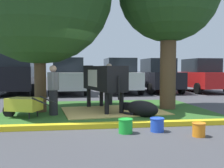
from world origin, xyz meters
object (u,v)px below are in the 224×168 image
at_px(bucket_orange, 199,129).
at_px(cow_holstein, 103,78).
at_px(person_visitor_near, 53,89).
at_px(sedan_silver, 68,76).
at_px(hatchback_white, 119,76).
at_px(suv_black, 19,71).
at_px(sedan_blue, 158,76).
at_px(bucket_blue, 157,124).
at_px(bucket_green, 126,126).
at_px(person_handler, 109,83).
at_px(sedan_red, 201,76).
at_px(calf_lying, 141,109).
at_px(wheelbarrow, 23,105).

bearing_deg(bucket_orange, cow_holstein, 113.59).
xyz_separation_m(cow_holstein, person_visitor_near, (-1.58, -0.78, -0.28)).
distance_m(sedan_silver, hatchback_white, 2.96).
height_order(suv_black, sedan_blue, suv_black).
bearing_deg(person_visitor_near, bucket_blue, -44.25).
xyz_separation_m(bucket_green, suv_black, (-4.20, 9.80, 1.10)).
distance_m(person_visitor_near, sedan_blue, 9.29).
distance_m(person_handler, sedan_red, 8.10).
xyz_separation_m(person_handler, bucket_orange, (1.23, -5.10, -0.72)).
bearing_deg(bucket_green, suv_black, 113.17).
bearing_deg(sedan_silver, calf_lying, -73.26).
bearing_deg(sedan_red, person_handler, -141.29).
bearing_deg(person_handler, calf_lying, -77.18).
xyz_separation_m(wheelbarrow, hatchback_white, (4.07, 7.46, 0.60)).
distance_m(bucket_blue, sedan_blue, 10.33).
relative_size(bucket_orange, sedan_red, 0.07).
distance_m(bucket_blue, sedan_silver, 9.79).
relative_size(cow_holstein, sedan_blue, 0.69).
bearing_deg(sedan_red, cow_holstein, -136.23).
relative_size(calf_lying, bucket_blue, 3.74).
bearing_deg(sedan_silver, cow_holstein, -78.48).
relative_size(bucket_green, sedan_silver, 0.07).
height_order(bucket_blue, hatchback_white, hatchback_white).
bearing_deg(sedan_silver, bucket_green, -81.34).
relative_size(bucket_green, bucket_orange, 1.13).
bearing_deg(bucket_blue, wheelbarrow, 147.02).
distance_m(bucket_green, sedan_red, 11.71).
bearing_deg(sedan_silver, sedan_blue, 3.26).
relative_size(calf_lying, hatchback_white, 0.28).
distance_m(suv_black, sedan_blue, 8.08).
bearing_deg(person_visitor_near, sedan_silver, 87.67).
distance_m(bucket_blue, bucket_orange, 0.91).
bearing_deg(bucket_green, sedan_silver, 98.66).
xyz_separation_m(person_visitor_near, bucket_blue, (2.48, -2.41, -0.65)).
xyz_separation_m(calf_lying, wheelbarrow, (-3.41, 0.27, 0.15)).
height_order(person_visitor_near, sedan_blue, sedan_blue).
height_order(suv_black, hatchback_white, suv_black).
height_order(calf_lying, person_visitor_near, person_visitor_near).
bearing_deg(person_handler, cow_holstein, -106.16).
relative_size(bucket_orange, sedan_silver, 0.07).
xyz_separation_m(calf_lying, suv_black, (-5.03, 7.88, 1.03)).
height_order(bucket_orange, suv_black, suv_black).
relative_size(sedan_silver, sedan_red, 1.00).
xyz_separation_m(person_handler, wheelbarrow, (-2.80, -2.41, -0.48)).
height_order(cow_holstein, hatchback_white, hatchback_white).
relative_size(bucket_orange, sedan_blue, 0.07).
height_order(sedan_silver, sedan_blue, same).
bearing_deg(calf_lying, person_handler, 102.82).
bearing_deg(hatchback_white, calf_lying, -94.88).
height_order(wheelbarrow, bucket_blue, wheelbarrow).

